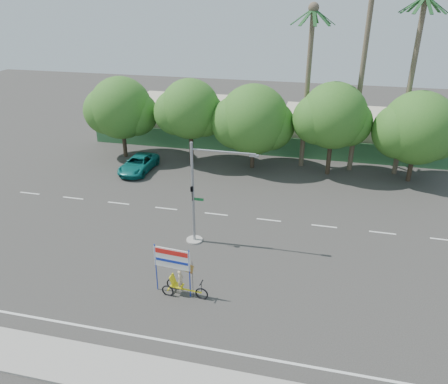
# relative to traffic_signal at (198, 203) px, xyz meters

# --- Properties ---
(ground) EXTENTS (120.00, 120.00, 0.00)m
(ground) POSITION_rel_traffic_signal_xyz_m (2.20, -3.98, -2.92)
(ground) COLOR #33302D
(ground) RESTS_ON ground
(sidewalk_near) EXTENTS (50.00, 2.40, 0.12)m
(sidewalk_near) POSITION_rel_traffic_signal_xyz_m (2.20, -11.48, -2.86)
(sidewalk_near) COLOR gray
(sidewalk_near) RESTS_ON ground
(fence) EXTENTS (38.00, 0.08, 2.00)m
(fence) POSITION_rel_traffic_signal_xyz_m (2.20, 17.52, -1.92)
(fence) COLOR #336B3D
(fence) RESTS_ON ground
(building_left) EXTENTS (12.00, 8.00, 4.00)m
(building_left) POSITION_rel_traffic_signal_xyz_m (-7.80, 22.02, -0.92)
(building_left) COLOR beige
(building_left) RESTS_ON ground
(building_right) EXTENTS (14.00, 8.00, 3.60)m
(building_right) POSITION_rel_traffic_signal_xyz_m (10.20, 22.02, -1.12)
(building_right) COLOR beige
(building_right) RESTS_ON ground
(tree_far_left) EXTENTS (7.14, 6.00, 7.96)m
(tree_far_left) POSITION_rel_traffic_signal_xyz_m (-11.85, 14.02, 1.84)
(tree_far_left) COLOR #473828
(tree_far_left) RESTS_ON ground
(tree_left) EXTENTS (6.66, 5.60, 8.07)m
(tree_left) POSITION_rel_traffic_signal_xyz_m (-4.85, 14.02, 2.14)
(tree_left) COLOR #473828
(tree_left) RESTS_ON ground
(tree_center) EXTENTS (7.62, 6.40, 7.85)m
(tree_center) POSITION_rel_traffic_signal_xyz_m (1.14, 14.02, 1.55)
(tree_center) COLOR #473828
(tree_center) RESTS_ON ground
(tree_right) EXTENTS (6.90, 5.80, 8.36)m
(tree_right) POSITION_rel_traffic_signal_xyz_m (8.15, 14.02, 2.32)
(tree_right) COLOR #473828
(tree_right) RESTS_ON ground
(tree_far_right) EXTENTS (7.38, 6.20, 7.94)m
(tree_far_right) POSITION_rel_traffic_signal_xyz_m (15.15, 14.02, 1.73)
(tree_far_right) COLOR #473828
(tree_far_right) RESTS_ON ground
(palm_tall) EXTENTS (3.73, 3.79, 17.45)m
(palm_tall) POSITION_rel_traffic_signal_xyz_m (10.20, 15.52, 7.55)
(palm_tall) COLOR #70604C
(palm_tall) RESTS_ON ground
(palm_mid) EXTENTS (3.73, 3.79, 15.45)m
(palm_mid) POSITION_rel_traffic_signal_xyz_m (14.20, 15.52, 6.48)
(palm_mid) COLOR #70604C
(palm_mid) RESTS_ON ground
(palm_short) EXTENTS (3.73, 3.79, 14.45)m
(palm_short) POSITION_rel_traffic_signal_xyz_m (5.70, 15.52, 5.94)
(palm_short) COLOR #70604C
(palm_short) RESTS_ON ground
(traffic_signal) EXTENTS (4.72, 1.10, 7.00)m
(traffic_signal) POSITION_rel_traffic_signal_xyz_m (0.00, 0.00, 0.00)
(traffic_signal) COLOR gray
(traffic_signal) RESTS_ON ground
(trike_billboard) EXTENTS (3.10, 0.79, 3.05)m
(trike_billboard) POSITION_rel_traffic_signal_xyz_m (0.48, -5.61, -1.69)
(trike_billboard) COLOR black
(trike_billboard) RESTS_ON ground
(pickup_truck) EXTENTS (2.51, 5.20, 1.43)m
(pickup_truck) POSITION_rel_traffic_signal_xyz_m (-8.88, 10.58, -2.21)
(pickup_truck) COLOR #10706B
(pickup_truck) RESTS_ON ground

